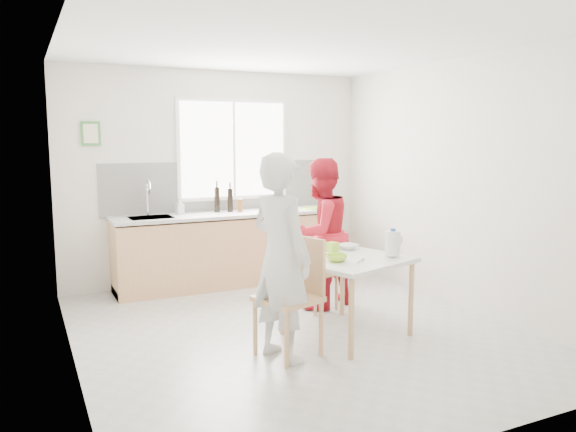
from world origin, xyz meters
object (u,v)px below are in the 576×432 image
person_white (281,257)px  bowl_white (348,247)px  chair_left (294,291)px  dining_table (347,265)px  wine_bottle_a (217,200)px  bowl_green (337,258)px  milk_jug (393,243)px  chair_far (311,268)px  person_red (320,234)px  wine_bottle_b (230,200)px

person_white → bowl_white: size_ratio=8.68×
chair_left → person_white: bearing=-90.0°
dining_table → wine_bottle_a: bearing=101.4°
person_white → bowl_white: 1.16m
bowl_green → milk_jug: milk_jug is taller
dining_table → bowl_green: 0.23m
dining_table → chair_left: chair_left is taller
person_white → bowl_green: bearing=-94.5°
dining_table → bowl_white: size_ratio=6.08×
chair_far → bowl_green: bearing=-122.5°
dining_table → wine_bottle_a: wine_bottle_a is taller
chair_far → person_red: (0.11, 0.01, 0.36)m
bowl_green → bowl_white: 0.58m
milk_jug → wine_bottle_b: 2.60m
chair_far → bowl_white: chair_far is taller
chair_far → person_white: bearing=-145.5°
dining_table → wine_bottle_b: wine_bottle_b is taller
person_white → wine_bottle_b: 2.62m
bowl_green → person_red: bearing=69.1°
wine_bottle_a → chair_far: bearing=-69.0°
chair_left → person_white: size_ratio=0.58×
bowl_white → wine_bottle_b: (-0.52, 1.99, 0.30)m
milk_jug → wine_bottle_a: (-0.87, 2.52, 0.20)m
chair_left → wine_bottle_b: bearing=155.1°
person_white → milk_jug: 1.19m
bowl_white → wine_bottle_a: bearing=108.7°
person_red → bowl_green: 1.07m
wine_bottle_a → wine_bottle_b: 0.17m
milk_jug → wine_bottle_a: size_ratio=0.78×
bowl_white → milk_jug: size_ratio=0.80×
dining_table → person_red: bearing=77.0°
wine_bottle_a → bowl_green: bearing=-83.1°
chair_left → milk_jug: bearing=74.3°
chair_far → bowl_white: size_ratio=4.13×
person_red → chair_left: bearing=34.8°
milk_jug → bowl_green: bearing=156.2°
chair_left → dining_table: bearing=90.0°
person_white → person_red: person_white is taller
dining_table → milk_jug: milk_jug is taller
dining_table → chair_left: size_ratio=1.21×
wine_bottle_a → dining_table: bearing=-78.6°
bowl_green → wine_bottle_a: 2.50m
chair_left → person_red: size_ratio=0.61×
person_white → wine_bottle_a: size_ratio=5.42×
dining_table → person_red: size_ratio=0.74×
chair_far → bowl_green: chair_far is taller
chair_far → wine_bottle_a: bearing=93.7°
chair_far → chair_left: bearing=-141.6°
dining_table → wine_bottle_b: (-0.31, 2.32, 0.40)m
person_red → bowl_white: person_red is taller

